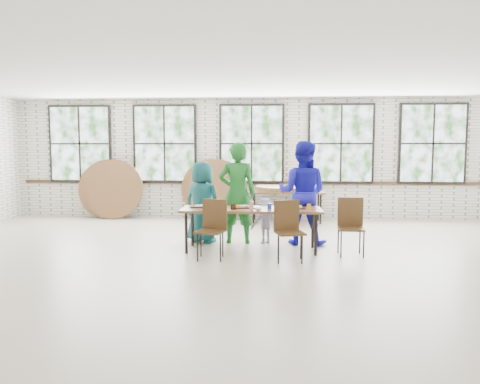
% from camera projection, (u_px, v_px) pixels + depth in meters
% --- Properties ---
extents(room, '(12.00, 12.00, 12.00)m').
position_uv_depth(room, '(252.00, 146.00, 11.66)').
color(room, '#B7A592').
rests_on(room, ground).
extents(dining_table, '(2.41, 0.83, 0.74)m').
position_uv_depth(dining_table, '(251.00, 211.00, 8.05)').
color(dining_table, brown).
rests_on(dining_table, ground).
extents(chair_near_left, '(0.51, 0.50, 0.95)m').
position_uv_depth(chair_near_left, '(213.00, 224.00, 7.52)').
color(chair_near_left, '#482F18').
rests_on(chair_near_left, ground).
extents(chair_near_right, '(0.52, 0.51, 0.95)m').
position_uv_depth(chair_near_right, '(288.00, 225.00, 7.39)').
color(chair_near_right, '#482F18').
rests_on(chair_near_right, ground).
extents(chair_spare, '(0.45, 0.43, 0.95)m').
position_uv_depth(chair_spare, '(351.00, 221.00, 7.77)').
color(chair_spare, '#482F18').
rests_on(chair_spare, ground).
extents(adult_teal, '(0.88, 0.75, 1.53)m').
position_uv_depth(adult_teal, '(202.00, 202.00, 8.75)').
color(adult_teal, '#19585F').
rests_on(adult_teal, ground).
extents(adult_green, '(0.71, 0.49, 1.88)m').
position_uv_depth(adult_green, '(237.00, 193.00, 8.69)').
color(adult_green, '#1B6724').
rests_on(adult_green, ground).
extents(toddler, '(0.63, 0.51, 0.85)m').
position_uv_depth(toddler, '(265.00, 221.00, 8.70)').
color(toddler, '#1F1542').
rests_on(toddler, ground).
extents(adult_blue, '(1.08, 0.93, 1.90)m').
position_uv_depth(adult_blue, '(302.00, 193.00, 8.60)').
color(adult_blue, '#1B19B4').
rests_on(adult_blue, ground).
extents(storage_table, '(1.82, 0.81, 0.74)m').
position_uv_depth(storage_table, '(287.00, 193.00, 11.15)').
color(storage_table, brown).
rests_on(storage_table, ground).
extents(tabletop_clutter, '(2.06, 0.60, 0.11)m').
position_uv_depth(tabletop_clutter, '(254.00, 207.00, 7.99)').
color(tabletop_clutter, black).
rests_on(tabletop_clutter, dining_table).
extents(round_tops_stacked, '(1.50, 1.50, 0.13)m').
position_uv_depth(round_tops_stacked, '(287.00, 189.00, 11.14)').
color(round_tops_stacked, brown).
rests_on(round_tops_stacked, storage_table).
extents(round_tops_leaning, '(4.31, 0.43, 1.50)m').
position_uv_depth(round_tops_leaning, '(162.00, 189.00, 11.67)').
color(round_tops_leaning, brown).
rests_on(round_tops_leaning, ground).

